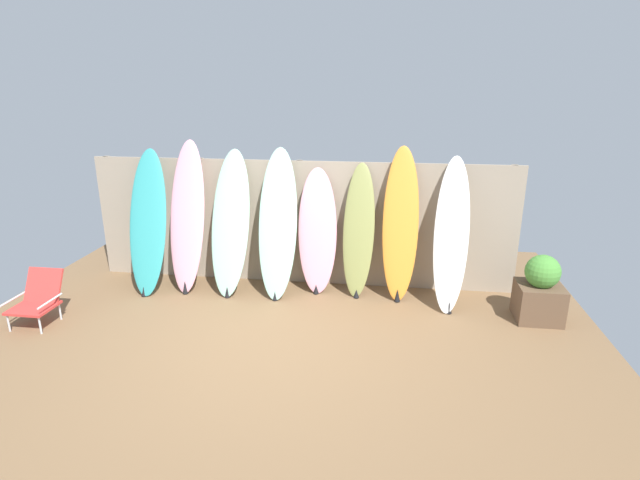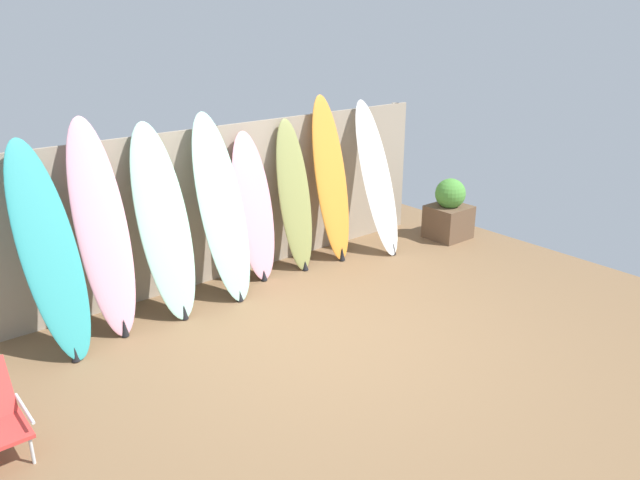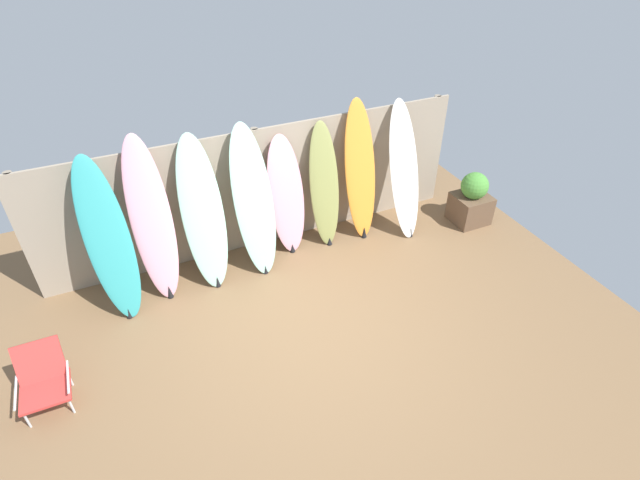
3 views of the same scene
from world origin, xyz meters
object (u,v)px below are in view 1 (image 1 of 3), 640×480
object	(u,v)px
surfboard_seafoam_2	(230,224)
surfboard_white_7	(451,235)
surfboard_teal_0	(148,223)
planter_box	(540,291)
surfboard_orange_6	(400,225)
surfboard_seafoam_3	(278,225)
surfboard_pink_4	(318,232)
surfboard_pink_1	(187,218)
beach_chair	(38,298)
surfboard_olive_5	(359,231)

from	to	relation	value
surfboard_seafoam_2	surfboard_white_7	xyz separation A→B (m)	(2.97, -0.05, -0.03)
surfboard_teal_0	surfboard_white_7	size ratio (longest dim) A/B	1.02
planter_box	surfboard_orange_6	bearing A→B (deg)	163.70
surfboard_teal_0	surfboard_orange_6	distance (m)	3.48
surfboard_teal_0	surfboard_seafoam_3	xyz separation A→B (m)	(1.83, 0.07, 0.02)
surfboard_seafoam_2	surfboard_pink_4	bearing A→B (deg)	7.03
surfboard_pink_1	surfboard_seafoam_2	world-z (taller)	surfboard_pink_1
beach_chair	surfboard_seafoam_3	bearing A→B (deg)	36.68
surfboard_teal_0	surfboard_pink_4	size ratio (longest dim) A/B	1.13
surfboard_seafoam_2	surfboard_seafoam_3	bearing A→B (deg)	-1.87
surfboard_teal_0	planter_box	bearing A→B (deg)	-3.39
surfboard_teal_0	surfboard_seafoam_3	distance (m)	1.83
surfboard_teal_0	surfboard_pink_4	world-z (taller)	surfboard_teal_0
surfboard_seafoam_2	surfboard_olive_5	bearing A→B (deg)	4.04
surfboard_seafoam_2	surfboard_seafoam_3	world-z (taller)	surfboard_seafoam_3
surfboard_pink_1	planter_box	xyz separation A→B (m)	(4.67, -0.41, -0.65)
surfboard_olive_5	beach_chair	world-z (taller)	surfboard_olive_5
surfboard_teal_0	surfboard_olive_5	distance (m)	2.93
surfboard_teal_0	surfboard_olive_5	xyz separation A→B (m)	(2.92, 0.22, -0.07)
surfboard_teal_0	surfboard_orange_6	world-z (taller)	surfboard_orange_6
surfboard_teal_0	surfboard_olive_5	world-z (taller)	surfboard_teal_0
surfboard_teal_0	surfboard_white_7	distance (m)	4.13
surfboard_teal_0	surfboard_pink_4	bearing A→B (deg)	5.87
surfboard_pink_1	beach_chair	distance (m)	2.08
surfboard_pink_1	surfboard_seafoam_3	xyz separation A→B (m)	(1.30, -0.03, -0.04)
surfboard_olive_5	surfboard_orange_6	size ratio (longest dim) A/B	0.89
surfboard_teal_0	beach_chair	distance (m)	1.65
surfboard_pink_1	surfboard_orange_6	distance (m)	2.95
surfboard_seafoam_2	beach_chair	bearing A→B (deg)	-147.71
surfboard_olive_5	planter_box	bearing A→B (deg)	-13.00
surfboard_pink_4	beach_chair	bearing A→B (deg)	-155.97
surfboard_seafoam_3	surfboard_pink_4	world-z (taller)	surfboard_seafoam_3
surfboard_white_7	surfboard_olive_5	bearing A→B (deg)	171.84
surfboard_pink_4	planter_box	world-z (taller)	surfboard_pink_4
surfboard_seafoam_3	planter_box	bearing A→B (deg)	-6.44
surfboard_olive_5	planter_box	size ratio (longest dim) A/B	2.14
surfboard_seafoam_2	surfboard_white_7	size ratio (longest dim) A/B	1.02
surfboard_pink_1	surfboard_pink_4	distance (m)	1.83
surfboard_pink_1	surfboard_orange_6	size ratio (longest dim) A/B	1.02
surfboard_pink_1	surfboard_seafoam_2	bearing A→B (deg)	-1.11
surfboard_orange_6	beach_chair	bearing A→B (deg)	-162.21
surfboard_seafoam_3	surfboard_white_7	size ratio (longest dim) A/B	1.04
surfboard_olive_5	planter_box	xyz separation A→B (m)	(2.28, -0.53, -0.52)
surfboard_orange_6	surfboard_white_7	distance (m)	0.67
surfboard_olive_5	beach_chair	size ratio (longest dim) A/B	2.88
beach_chair	surfboard_orange_6	bearing A→B (deg)	29.36
surfboard_pink_1	surfboard_seafoam_2	distance (m)	0.63
surfboard_pink_1	surfboard_pink_4	size ratio (longest dim) A/B	1.20
surfboard_seafoam_2	surfboard_olive_5	xyz separation A→B (m)	(1.76, 0.12, -0.08)
surfboard_pink_4	surfboard_teal_0	bearing A→B (deg)	-174.13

